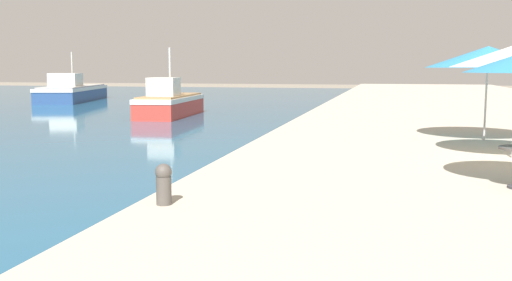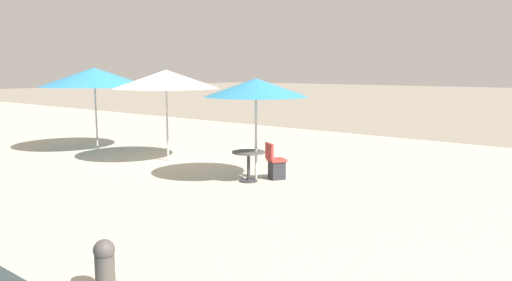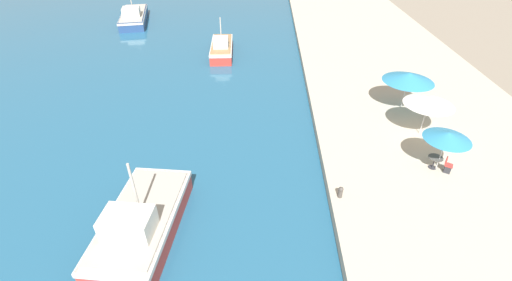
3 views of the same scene
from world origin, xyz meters
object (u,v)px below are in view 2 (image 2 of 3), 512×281
(cafe_chair_left, at_px, (276,166))
(mooring_bollard, at_px, (105,264))
(cafe_table, at_px, (249,160))
(cafe_umbrella_striped, at_px, (94,77))
(cafe_umbrella_pink, at_px, (256,88))
(cafe_umbrella_white, at_px, (166,79))

(cafe_chair_left, xyz_separation_m, mooring_bollard, (-6.36, -2.26, 0.02))
(cafe_table, bearing_deg, cafe_chair_left, -28.47)
(mooring_bollard, bearing_deg, cafe_table, 24.47)
(mooring_bollard, bearing_deg, cafe_umbrella_striped, 57.80)
(cafe_umbrella_pink, relative_size, mooring_bollard, 3.81)
(cafe_umbrella_white, distance_m, mooring_bollard, 9.12)
(cafe_umbrella_striped, distance_m, cafe_chair_left, 7.82)
(cafe_umbrella_pink, bearing_deg, cafe_chair_left, -25.69)
(cafe_umbrella_white, height_order, cafe_chair_left, cafe_umbrella_white)
(cafe_umbrella_white, height_order, mooring_bollard, cafe_umbrella_white)
(cafe_table, xyz_separation_m, mooring_bollard, (-5.73, -2.61, -0.18))
(cafe_umbrella_striped, bearing_deg, cafe_umbrella_pink, -92.24)
(cafe_umbrella_striped, bearing_deg, cafe_table, -93.46)
(cafe_umbrella_striped, height_order, mooring_bollard, cafe_umbrella_striped)
(cafe_umbrella_white, bearing_deg, cafe_chair_left, -89.02)
(cafe_umbrella_striped, xyz_separation_m, cafe_chair_left, (0.20, -7.52, -2.13))
(cafe_table, height_order, cafe_chair_left, cafe_chair_left)
(cafe_umbrella_striped, height_order, cafe_chair_left, cafe_umbrella_striped)
(cafe_umbrella_striped, distance_m, mooring_bollard, 11.75)
(cafe_umbrella_white, xyz_separation_m, mooring_bollard, (-6.29, -6.27, -2.07))
(cafe_table, bearing_deg, cafe_umbrella_pink, -36.55)
(cafe_table, distance_m, cafe_chair_left, 0.75)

